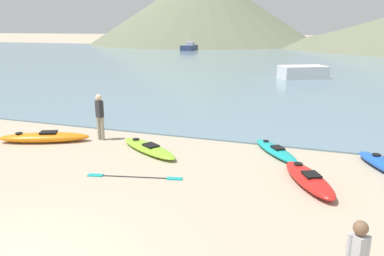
{
  "coord_description": "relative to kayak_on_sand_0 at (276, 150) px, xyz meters",
  "views": [
    {
      "loc": [
        5.0,
        -4.19,
        4.2
      ],
      "look_at": [
        0.56,
        8.72,
        0.5
      ],
      "focal_mm": 35.0,
      "sensor_mm": 36.0,
      "label": 1
    }
  ],
  "objects": [
    {
      "name": "bay_water",
      "position": [
        -3.76,
        35.81,
        -0.1
      ],
      "size": [
        160.0,
        70.0,
        0.06
      ],
      "primitive_type": "cube",
      "color": "slate",
      "rests_on": "ground_plane"
    },
    {
      "name": "far_hill_left",
      "position": [
        -28.24,
        81.94,
        8.79
      ],
      "size": [
        57.0,
        57.0,
        17.83
      ],
      "primitive_type": "cone",
      "color": "#6B7056",
      "rests_on": "ground_plane"
    },
    {
      "name": "kayak_on_sand_0",
      "position": [
        0.0,
        0.0,
        0.0
      ],
      "size": [
        1.99,
        2.47,
        0.29
      ],
      "color": "teal",
      "rests_on": "ground_plane"
    },
    {
      "name": "kayak_on_sand_1",
      "position": [
        1.17,
        -2.3,
        0.04
      ],
      "size": [
        1.87,
        2.72,
        0.37
      ],
      "color": "red",
      "rests_on": "ground_plane"
    },
    {
      "name": "kayak_on_sand_3",
      "position": [
        -4.22,
        -1.18,
        0.0
      ],
      "size": [
        2.92,
        2.17,
        0.3
      ],
      "color": "#8CCC2D",
      "rests_on": "ground_plane"
    },
    {
      "name": "kayak_on_sand_4",
      "position": [
        -8.41,
        -1.43,
        0.05
      ],
      "size": [
        3.35,
        1.99,
        0.4
      ],
      "color": "orange",
      "rests_on": "ground_plane"
    },
    {
      "name": "person_near_waterline",
      "position": [
        -6.55,
        -0.48,
        0.89
      ],
      "size": [
        0.36,
        0.28,
        1.77
      ],
      "color": "gray",
      "rests_on": "ground_plane"
    },
    {
      "name": "moored_boat_0",
      "position": [
        -0.19,
        20.11,
        0.44
      ],
      "size": [
        4.25,
        3.57,
        1.01
      ],
      "color": "white",
      "rests_on": "bay_water"
    },
    {
      "name": "moored_boat_1",
      "position": [
        -22.03,
        53.96,
        0.46
      ],
      "size": [
        2.26,
        5.68,
        1.49
      ],
      "color": "navy",
      "rests_on": "bay_water"
    },
    {
      "name": "loose_paddle",
      "position": [
        -3.6,
        -3.42,
        -0.11
      ],
      "size": [
        2.75,
        0.79,
        0.03
      ],
      "color": "black",
      "rests_on": "ground_plane"
    }
  ]
}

